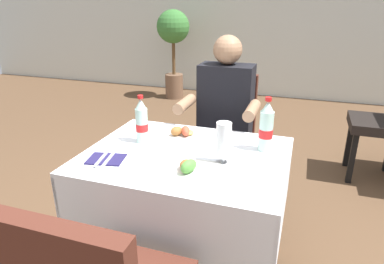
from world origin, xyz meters
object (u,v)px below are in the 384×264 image
(beer_glass_left, at_px, (223,143))
(cola_bottle_secondary, at_px, (142,122))
(main_dining_table, at_px, (186,185))
(plate_far_diner, at_px, (185,134))
(potted_plant_corner, at_px, (173,39))
(seated_diner_far, at_px, (223,119))
(chair_far_diner_seat, at_px, (222,134))
(napkin_cutlery_set, at_px, (106,159))
(plate_near_camera, at_px, (188,169))
(cola_bottle_primary, at_px, (266,127))

(beer_glass_left, distance_m, cola_bottle_secondary, 0.49)
(main_dining_table, relative_size, plate_far_diner, 4.39)
(potted_plant_corner, bearing_deg, cola_bottle_secondary, -71.10)
(seated_diner_far, xyz_separation_m, potted_plant_corner, (-1.47, 2.81, 0.20))
(seated_diner_far, bearing_deg, plate_far_diner, -103.15)
(seated_diner_far, distance_m, beer_glass_left, 0.75)
(chair_far_diner_seat, distance_m, seated_diner_far, 0.19)
(chair_far_diner_seat, height_order, potted_plant_corner, potted_plant_corner)
(potted_plant_corner, bearing_deg, main_dining_table, -67.51)
(plate_far_diner, height_order, cola_bottle_secondary, cola_bottle_secondary)
(potted_plant_corner, bearing_deg, chair_far_diner_seat, -61.88)
(seated_diner_far, distance_m, napkin_cutlery_set, 0.94)
(cola_bottle_secondary, xyz_separation_m, potted_plant_corner, (-1.17, 3.42, 0.06))
(main_dining_table, height_order, seated_diner_far, seated_diner_far)
(chair_far_diner_seat, bearing_deg, beer_glass_left, -76.24)
(seated_diner_far, xyz_separation_m, napkin_cutlery_set, (-0.37, -0.87, 0.04))
(plate_far_diner, height_order, napkin_cutlery_set, plate_far_diner)
(main_dining_table, relative_size, potted_plant_corner, 0.75)
(chair_far_diner_seat, relative_size, cola_bottle_secondary, 3.71)
(beer_glass_left, height_order, cola_bottle_secondary, cola_bottle_secondary)
(chair_far_diner_seat, xyz_separation_m, beer_glass_left, (0.20, -0.83, 0.29))
(plate_near_camera, height_order, napkin_cutlery_set, plate_near_camera)
(chair_far_diner_seat, bearing_deg, cola_bottle_primary, -58.84)
(beer_glass_left, relative_size, potted_plant_corner, 0.15)
(cola_bottle_primary, distance_m, napkin_cutlery_set, 0.81)
(chair_far_diner_seat, xyz_separation_m, plate_near_camera, (0.08, -0.98, 0.21))
(seated_diner_far, bearing_deg, chair_far_diner_seat, 105.39)
(main_dining_table, relative_size, cola_bottle_primary, 3.59)
(plate_near_camera, xyz_separation_m, plate_far_diner, (-0.16, 0.40, -0.00))
(chair_far_diner_seat, distance_m, napkin_cutlery_set, 1.05)
(cola_bottle_secondary, height_order, potted_plant_corner, potted_plant_corner)
(chair_far_diner_seat, xyz_separation_m, cola_bottle_secondary, (-0.27, -0.72, 0.30))
(plate_near_camera, distance_m, cola_bottle_primary, 0.48)
(seated_diner_far, distance_m, potted_plant_corner, 3.18)
(plate_near_camera, distance_m, beer_glass_left, 0.21)
(napkin_cutlery_set, relative_size, potted_plant_corner, 0.15)
(chair_far_diner_seat, bearing_deg, plate_near_camera, -85.31)
(plate_far_diner, bearing_deg, plate_near_camera, -68.19)
(plate_far_diner, bearing_deg, main_dining_table, -69.01)
(napkin_cutlery_set, bearing_deg, cola_bottle_secondary, 75.58)
(cola_bottle_primary, bearing_deg, plate_near_camera, -128.45)
(napkin_cutlery_set, bearing_deg, beer_glass_left, 15.06)
(chair_far_diner_seat, distance_m, cola_bottle_secondary, 0.82)
(chair_far_diner_seat, relative_size, cola_bottle_primary, 3.45)
(main_dining_table, bearing_deg, beer_glass_left, -12.48)
(seated_diner_far, bearing_deg, potted_plant_corner, 117.67)
(beer_glass_left, height_order, cola_bottle_primary, cola_bottle_primary)
(cola_bottle_secondary, bearing_deg, main_dining_table, -14.37)
(main_dining_table, bearing_deg, chair_far_diner_seat, 90.00)
(beer_glass_left, height_order, napkin_cutlery_set, beer_glass_left)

